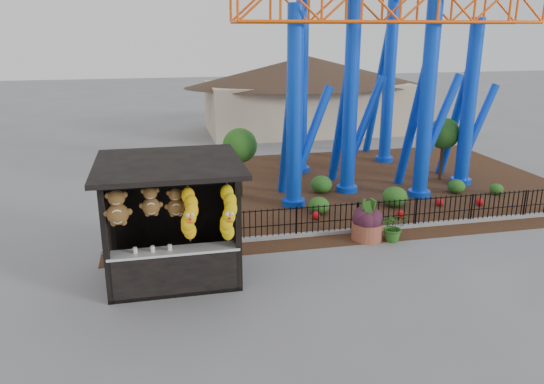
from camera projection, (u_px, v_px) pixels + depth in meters
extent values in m
plane|color=slate|center=(297.00, 283.00, 13.45)|extent=(120.00, 120.00, 0.00)
cube|color=#331E11|center=(340.00, 186.00, 21.74)|extent=(18.00, 12.00, 0.02)
cube|color=gray|center=(392.00, 227.00, 17.06)|extent=(18.00, 0.18, 0.12)
cube|color=black|center=(175.00, 273.00, 13.93)|extent=(3.20, 2.60, 0.10)
cube|color=black|center=(170.00, 206.00, 14.65)|extent=(3.20, 0.12, 3.00)
cube|color=black|center=(109.00, 226.00, 13.18)|extent=(0.12, 2.60, 3.00)
cube|color=black|center=(231.00, 216.00, 13.82)|extent=(0.12, 2.60, 3.00)
cube|color=black|center=(168.00, 164.00, 12.80)|extent=(3.50, 3.40, 0.12)
cube|color=black|center=(106.00, 244.00, 12.03)|extent=(0.14, 0.14, 3.00)
cube|color=black|center=(239.00, 234.00, 12.67)|extent=(0.14, 0.14, 3.00)
cube|color=black|center=(176.00, 273.00, 12.80)|extent=(3.00, 0.50, 1.10)
cube|color=silver|center=(174.00, 251.00, 12.63)|extent=(3.10, 0.55, 0.06)
cylinder|color=black|center=(171.00, 186.00, 11.75)|extent=(2.90, 0.04, 0.04)
cylinder|color=blue|center=(295.00, 110.00, 18.32)|extent=(0.56, 0.56, 7.00)
cylinder|color=blue|center=(293.00, 202.00, 19.32)|extent=(0.84, 0.84, 0.24)
cylinder|color=blue|center=(351.00, 99.00, 19.91)|extent=(0.56, 0.56, 7.30)
cylinder|color=blue|center=(347.00, 189.00, 20.96)|extent=(0.84, 0.84, 0.24)
cylinder|color=blue|center=(427.00, 98.00, 19.28)|extent=(0.56, 0.56, 7.50)
cylinder|color=blue|center=(419.00, 193.00, 20.36)|extent=(0.84, 0.84, 0.24)
cylinder|color=blue|center=(469.00, 104.00, 21.06)|extent=(0.56, 0.56, 6.60)
cylinder|color=blue|center=(461.00, 181.00, 22.00)|extent=(0.84, 0.84, 0.24)
cylinder|color=blue|center=(302.00, 64.00, 22.45)|extent=(0.56, 0.56, 9.50)
cylinder|color=blue|center=(300.00, 169.00, 23.83)|extent=(0.84, 0.84, 0.24)
cylinder|color=blue|center=(391.00, 50.00, 24.17)|extent=(0.56, 0.56, 10.50)
cylinder|color=blue|center=(384.00, 159.00, 25.69)|extent=(0.84, 0.84, 0.24)
cylinder|color=blue|center=(288.00, 130.00, 19.42)|extent=(0.36, 2.21, 5.85)
cylinder|color=blue|center=(311.00, 137.00, 19.05)|extent=(1.62, 0.32, 3.73)
cylinder|color=blue|center=(342.00, 119.00, 21.02)|extent=(0.36, 2.29, 6.10)
cylinder|color=blue|center=(364.00, 126.00, 20.66)|extent=(1.67, 0.32, 3.88)
cylinder|color=blue|center=(414.00, 120.00, 20.40)|extent=(0.36, 2.34, 6.26)
cylinder|color=blue|center=(438.00, 127.00, 20.04)|extent=(1.71, 0.32, 3.99)
cylinder|color=blue|center=(455.00, 121.00, 22.14)|extent=(0.36, 2.10, 5.53)
cylinder|color=blue|center=(477.00, 127.00, 21.77)|extent=(1.54, 0.32, 3.52)
cylinder|color=brown|center=(367.00, 231.00, 16.18)|extent=(1.19, 1.19, 0.55)
ellipsoid|color=#331422|center=(368.00, 213.00, 16.01)|extent=(0.70, 0.70, 0.64)
imported|color=#245017|center=(394.00, 227.00, 16.02)|extent=(0.90, 0.80, 0.92)
ellipsoid|color=#245519|center=(319.00, 205.00, 18.40)|extent=(0.73, 0.73, 0.59)
ellipsoid|color=#245519|center=(395.00, 197.00, 19.11)|extent=(0.91, 0.91, 0.73)
ellipsoid|color=#245519|center=(456.00, 186.00, 20.69)|extent=(0.67, 0.67, 0.54)
ellipsoid|color=#245519|center=(321.00, 184.00, 20.72)|extent=(0.84, 0.84, 0.67)
ellipsoid|color=#245519|center=(496.00, 189.00, 20.55)|extent=(0.53, 0.53, 0.42)
sphere|color=red|center=(316.00, 216.00, 17.86)|extent=(0.28, 0.28, 0.28)
sphere|color=red|center=(400.00, 214.00, 17.98)|extent=(0.28, 0.28, 0.28)
sphere|color=red|center=(440.00, 202.00, 19.20)|extent=(0.28, 0.28, 0.28)
sphere|color=red|center=(480.00, 202.00, 19.26)|extent=(0.28, 0.28, 0.28)
cube|color=#BFAD8C|center=(306.00, 107.00, 32.90)|extent=(12.00, 6.00, 3.00)
cone|color=#332319|center=(307.00, 68.00, 32.19)|extent=(15.00, 15.00, 1.80)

